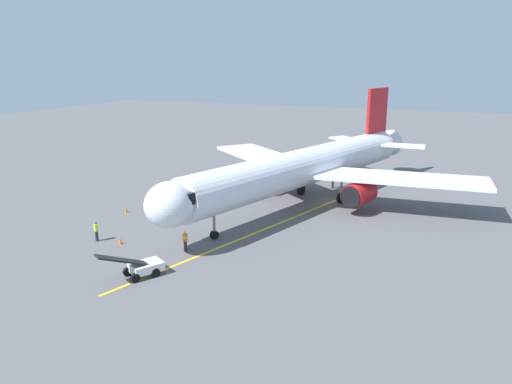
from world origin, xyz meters
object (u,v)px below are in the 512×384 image
object	(u,v)px
ground_crew_marshaller	(96,231)
belt_loader_near_nose	(142,267)
ground_crew_loader	(185,241)
safety_cone_nose_right	(126,210)
safety_cone_nose_left	(120,241)
airplane	(307,167)
ground_crew_wing_walker	(333,181)

from	to	relation	value
ground_crew_marshaller	belt_loader_near_nose	bearing A→B (deg)	151.43
ground_crew_marshaller	belt_loader_near_nose	size ratio (longest dim) A/B	0.37
ground_crew_loader	safety_cone_nose_right	world-z (taller)	ground_crew_loader
safety_cone_nose_right	belt_loader_near_nose	bearing A→B (deg)	131.94
ground_crew_loader	safety_cone_nose_left	bearing A→B (deg)	7.34
safety_cone_nose_left	belt_loader_near_nose	bearing A→B (deg)	141.00
airplane	belt_loader_near_nose	distance (m)	22.60
safety_cone_nose_left	ground_crew_wing_walker	bearing A→B (deg)	-114.94
ground_crew_marshaller	safety_cone_nose_left	xyz separation A→B (m)	(-2.26, -0.21, -0.61)
ground_crew_wing_walker	ground_crew_loader	xyz separation A→B (m)	(5.74, 24.10, 0.00)
ground_crew_loader	safety_cone_nose_right	distance (m)	12.66
airplane	ground_crew_wing_walker	world-z (taller)	airplane
belt_loader_near_nose	ground_crew_marshaller	bearing A→B (deg)	-28.57
belt_loader_near_nose	ground_crew_loader	bearing A→B (deg)	-94.35
ground_crew_loader	safety_cone_nose_left	xyz separation A→B (m)	(5.81, 0.75, -0.61)
ground_crew_loader	safety_cone_nose_right	bearing A→B (deg)	-30.92
ground_crew_wing_walker	ground_crew_loader	bearing A→B (deg)	76.59
ground_crew_loader	safety_cone_nose_right	size ratio (longest dim) A/B	3.11
safety_cone_nose_right	safety_cone_nose_left	bearing A→B (deg)	124.79
ground_crew_marshaller	ground_crew_wing_walker	distance (m)	28.62
ground_crew_marshaller	belt_loader_near_nose	xyz separation A→B (m)	(-7.69, 4.19, -0.17)
ground_crew_marshaller	safety_cone_nose_left	distance (m)	2.35
ground_crew_loader	belt_loader_near_nose	size ratio (longest dim) A/B	0.37
safety_cone_nose_left	safety_cone_nose_right	world-z (taller)	same
safety_cone_nose_right	ground_crew_loader	bearing A→B (deg)	149.08
airplane	safety_cone_nose_right	bearing A→B (deg)	32.81
ground_crew_marshaller	safety_cone_nose_right	distance (m)	7.98
ground_crew_wing_walker	safety_cone_nose_right	size ratio (longest dim) A/B	3.11
ground_crew_loader	safety_cone_nose_left	distance (m)	5.89
airplane	ground_crew_loader	world-z (taller)	airplane
ground_crew_loader	belt_loader_near_nose	bearing A→B (deg)	85.65
ground_crew_marshaller	safety_cone_nose_right	world-z (taller)	ground_crew_marshaller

